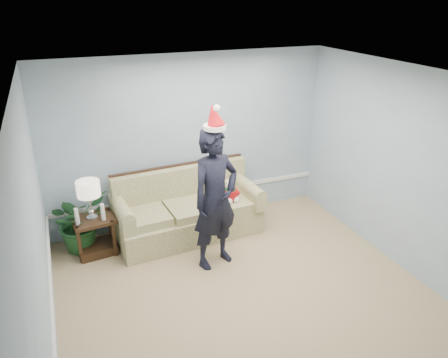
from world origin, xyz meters
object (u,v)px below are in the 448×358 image
object	(u,v)px
man	(215,199)
teddy_bear	(230,193)
houseplant	(79,221)
side_table	(96,239)
sofa	(187,212)
table_lamp	(88,190)

from	to	relation	value
man	teddy_bear	distance (m)	0.93
houseplant	teddy_bear	distance (m)	2.27
side_table	teddy_bear	world-z (taller)	teddy_bear
side_table	houseplant	bearing A→B (deg)	132.13
sofa	houseplant	xyz separation A→B (m)	(-1.59, 0.15, 0.09)
houseplant	side_table	bearing A→B (deg)	-47.87
sofa	teddy_bear	bearing A→B (deg)	-23.22
side_table	houseplant	size ratio (longest dim) A/B	0.70
sofa	man	distance (m)	1.12
sofa	houseplant	world-z (taller)	sofa
side_table	table_lamp	size ratio (longest dim) A/B	1.10
side_table	houseplant	xyz separation A→B (m)	(-0.19, 0.21, 0.23)
side_table	table_lamp	xyz separation A→B (m)	(-0.01, -0.00, 0.78)
table_lamp	man	world-z (taller)	man
man	houseplant	bearing A→B (deg)	129.86
table_lamp	man	xyz separation A→B (m)	(1.53, -0.87, -0.02)
table_lamp	houseplant	distance (m)	0.61
table_lamp	teddy_bear	world-z (taller)	table_lamp
table_lamp	teddy_bear	xyz separation A→B (m)	(2.05, -0.16, -0.33)
side_table	man	bearing A→B (deg)	-29.83
houseplant	man	distance (m)	2.09
houseplant	man	size ratio (longest dim) A/B	0.46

